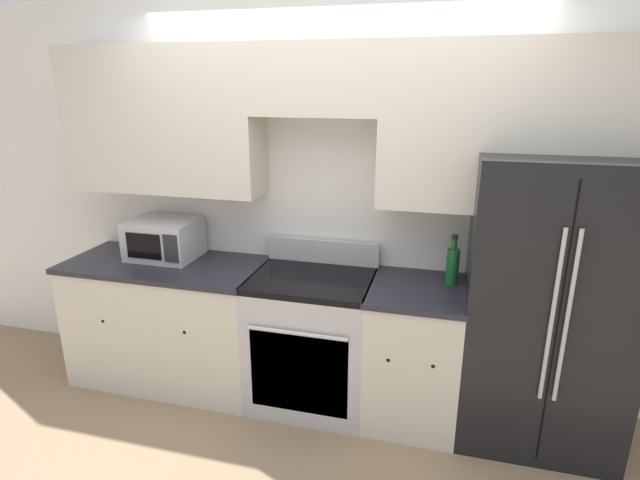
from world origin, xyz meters
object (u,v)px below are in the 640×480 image
object	(u,v)px
oven_range	(312,339)
bottle	(453,265)
microwave	(164,239)
refrigerator	(545,302)

from	to	relation	value
oven_range	bottle	distance (m)	1.03
microwave	bottle	bearing A→B (deg)	0.18
refrigerator	microwave	xyz separation A→B (m)	(-2.48, 0.04, 0.17)
oven_range	bottle	bearing A→B (deg)	7.20
refrigerator	microwave	world-z (taller)	refrigerator
oven_range	bottle	world-z (taller)	bottle
oven_range	refrigerator	xyz separation A→B (m)	(1.38, 0.06, 0.40)
refrigerator	bottle	distance (m)	0.56
oven_range	refrigerator	size ratio (longest dim) A/B	0.62
refrigerator	bottle	xyz separation A→B (m)	(-0.53, 0.05, 0.16)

